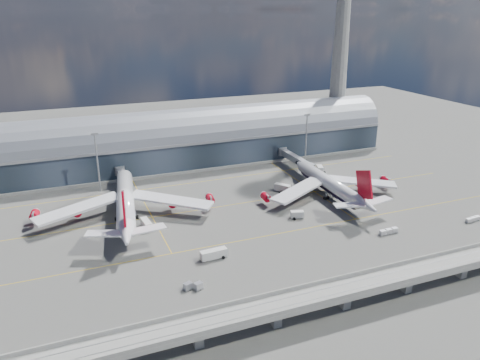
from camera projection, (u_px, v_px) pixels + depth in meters
name	position (u px, v px, depth m)	size (l,w,h in m)	color
ground	(259.00, 224.00, 170.44)	(500.00, 500.00, 0.00)	#474744
taxi_lines	(237.00, 202.00, 189.70)	(200.00, 80.12, 0.01)	gold
terminal	(196.00, 141.00, 234.49)	(200.00, 30.00, 28.00)	#1D2631
control_tower	(340.00, 52.00, 254.80)	(19.00, 19.00, 103.00)	gray
guideway	(346.00, 290.00, 120.70)	(220.00, 8.50, 7.20)	gray
floodlight_mast_left	(97.00, 161.00, 196.16)	(3.00, 0.70, 25.70)	gray
floodlight_mast_right	(306.00, 138.00, 231.20)	(3.00, 0.70, 25.70)	gray
airliner_left	(125.00, 202.00, 173.07)	(67.60, 71.12, 21.69)	white
airliner_right	(330.00, 185.00, 193.27)	(60.00, 62.70, 19.91)	white
jet_bridge_left	(124.00, 178.00, 200.87)	(4.40, 28.00, 7.25)	gray
jet_bridge_right	(294.00, 158.00, 227.85)	(4.40, 32.00, 7.25)	gray
service_truck_0	(146.00, 224.00, 166.25)	(3.09, 7.47, 3.02)	silver
service_truck_1	(297.00, 215.00, 174.47)	(5.29, 3.62, 2.81)	silver
service_truck_2	(214.00, 254.00, 145.91)	(8.63, 3.04, 3.08)	silver
service_truck_3	(344.00, 195.00, 192.84)	(2.37, 5.66, 2.73)	silver
service_truck_4	(320.00, 169.00, 223.39)	(4.23, 5.95, 3.15)	silver
service_truck_5	(282.00, 188.00, 199.78)	(6.23, 6.84, 3.25)	silver
cargo_train_0	(193.00, 286.00, 130.10)	(5.91, 3.60, 1.92)	gray
cargo_train_1	(389.00, 231.00, 162.38)	(7.75, 2.01, 1.72)	gray
cargo_train_2	(473.00, 219.00, 171.95)	(6.98, 2.17, 1.53)	gray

